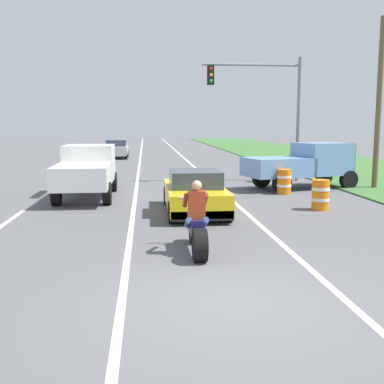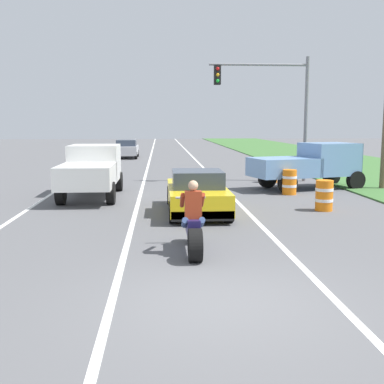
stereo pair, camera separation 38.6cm
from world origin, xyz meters
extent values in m
plane|color=#565659|center=(0.00, 0.00, 0.00)|extent=(160.00, 160.00, 0.00)
cube|color=white|center=(-5.40, 20.00, 0.00)|extent=(0.14, 120.00, 0.01)
cube|color=white|center=(1.80, 20.00, 0.00)|extent=(0.14, 120.00, 0.01)
cube|color=white|center=(-1.80, 20.00, 0.00)|extent=(0.14, 120.00, 0.01)
cube|color=#3D6B33|center=(11.92, 20.00, 0.03)|extent=(10.00, 120.00, 0.06)
cylinder|color=black|center=(-0.29, 2.23, 0.35)|extent=(0.28, 0.69, 0.69)
cylinder|color=black|center=(-0.29, 3.78, 0.31)|extent=(0.12, 0.63, 0.63)
cube|color=#1E194C|center=(-0.29, 3.05, 0.61)|extent=(0.28, 1.10, 0.36)
cylinder|color=#B2B2B7|center=(-0.29, 3.70, 0.68)|extent=(0.08, 0.36, 0.73)
cylinder|color=#A5A5AA|center=(-0.29, 3.68, 1.11)|extent=(0.70, 0.05, 0.05)
cube|color=#993319|center=(-0.29, 2.82, 1.09)|extent=(0.36, 0.24, 0.60)
sphere|color=tan|center=(-0.29, 2.82, 1.51)|extent=(0.22, 0.22, 0.22)
cylinder|color=#384C7A|center=(-0.47, 2.85, 0.69)|extent=(0.14, 0.47, 0.32)
cylinder|color=#993319|center=(-0.51, 3.12, 1.14)|extent=(0.10, 0.51, 0.40)
cylinder|color=#384C7A|center=(-0.11, 2.85, 0.69)|extent=(0.14, 0.47, 0.32)
cylinder|color=#993319|center=(-0.07, 3.12, 1.14)|extent=(0.10, 0.51, 0.40)
cube|color=yellow|center=(0.17, 7.66, 0.53)|extent=(1.80, 4.30, 0.64)
cube|color=#333D4C|center=(0.17, 7.46, 1.11)|extent=(1.56, 1.70, 0.52)
cube|color=black|center=(0.17, 5.61, 0.29)|extent=(1.76, 0.20, 0.28)
cylinder|color=black|center=(-0.63, 9.26, 0.32)|extent=(0.24, 0.64, 0.64)
cylinder|color=black|center=(0.97, 9.26, 0.32)|extent=(0.24, 0.64, 0.64)
cylinder|color=black|center=(-0.63, 6.06, 0.32)|extent=(0.24, 0.64, 0.64)
cylinder|color=black|center=(0.97, 6.06, 0.32)|extent=(0.24, 0.64, 0.64)
cube|color=silver|center=(-3.61, 11.92, 1.28)|extent=(1.90, 2.10, 1.40)
cube|color=#333D4C|center=(-3.61, 12.27, 1.67)|extent=(1.67, 0.29, 0.57)
cube|color=silver|center=(-3.61, 9.67, 0.98)|extent=(1.90, 2.70, 0.80)
cylinder|color=black|center=(-4.48, 12.72, 0.40)|extent=(0.28, 0.80, 0.80)
cylinder|color=black|center=(-2.74, 12.72, 0.40)|extent=(0.28, 0.80, 0.80)
cylinder|color=black|center=(-4.48, 9.37, 0.40)|extent=(0.28, 0.80, 0.80)
cylinder|color=black|center=(-2.74, 9.37, 0.40)|extent=(0.28, 0.80, 0.80)
cube|color=#6B93C6|center=(6.44, 13.08, 1.28)|extent=(2.52, 2.38, 1.40)
cube|color=#333D4C|center=(6.78, 13.17, 1.67)|extent=(0.71, 1.69, 0.57)
cube|color=#6B93C6|center=(4.27, 12.50, 0.98)|extent=(3.10, 2.53, 0.80)
cylinder|color=black|center=(6.99, 14.13, 0.40)|extent=(0.85, 0.48, 0.80)
cylinder|color=black|center=(7.44, 12.45, 0.40)|extent=(0.85, 0.48, 0.80)
cylinder|color=black|center=(3.75, 13.26, 0.40)|extent=(0.85, 0.48, 0.80)
cylinder|color=black|center=(4.20, 11.58, 0.40)|extent=(0.85, 0.48, 0.80)
cylinder|color=gray|center=(6.12, 15.56, 3.00)|extent=(0.18, 0.18, 6.00)
cylinder|color=gray|center=(3.74, 15.56, 5.60)|extent=(4.76, 0.12, 0.12)
cube|color=black|center=(1.76, 15.56, 5.10)|extent=(0.32, 0.24, 0.90)
sphere|color=red|center=(1.76, 15.42, 5.38)|extent=(0.16, 0.16, 0.16)
sphere|color=orange|center=(1.76, 15.42, 5.10)|extent=(0.16, 0.16, 0.16)
sphere|color=green|center=(1.76, 15.42, 4.82)|extent=(0.16, 0.16, 0.16)
cylinder|color=orange|center=(4.35, 7.67, 0.50)|extent=(0.56, 0.56, 1.00)
cylinder|color=white|center=(4.35, 7.67, 0.70)|extent=(0.58, 0.58, 0.10)
cylinder|color=white|center=(4.35, 7.67, 0.35)|extent=(0.58, 0.58, 0.10)
cylinder|color=orange|center=(4.18, 11.22, 0.50)|extent=(0.56, 0.56, 1.00)
cylinder|color=white|center=(4.18, 11.22, 0.70)|extent=(0.58, 0.58, 0.10)
cylinder|color=white|center=(4.18, 11.22, 0.35)|extent=(0.58, 0.58, 0.10)
cylinder|color=orange|center=(4.38, 15.12, 0.50)|extent=(0.56, 0.56, 1.00)
cylinder|color=white|center=(4.38, 15.12, 0.70)|extent=(0.58, 0.58, 0.10)
cylinder|color=white|center=(4.38, 15.12, 0.35)|extent=(0.58, 0.58, 0.10)
cube|color=#B2B2B7|center=(-3.70, 31.91, 0.65)|extent=(1.76, 4.00, 0.70)
cube|color=#333D4C|center=(-3.70, 31.71, 1.25)|extent=(1.56, 2.00, 0.50)
cylinder|color=black|center=(-4.50, 33.31, 0.30)|extent=(0.20, 0.60, 0.60)
cylinder|color=black|center=(-2.90, 33.31, 0.30)|extent=(0.20, 0.60, 0.60)
cylinder|color=black|center=(-4.50, 30.51, 0.30)|extent=(0.20, 0.60, 0.60)
cylinder|color=black|center=(-2.90, 30.51, 0.30)|extent=(0.20, 0.60, 0.60)
camera|label=1|loc=(-1.39, -7.14, 2.83)|focal=44.01mm
camera|label=2|loc=(-1.01, -7.18, 2.83)|focal=44.01mm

